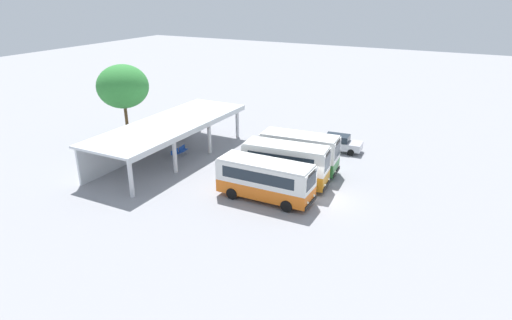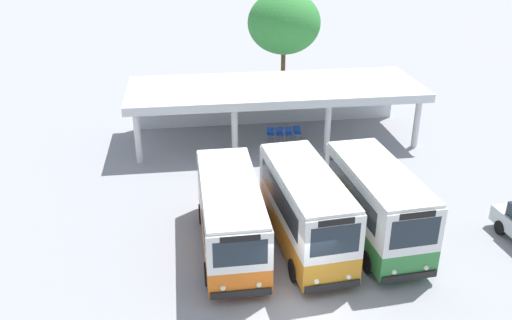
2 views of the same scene
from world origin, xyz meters
The scene contains 11 objects.
ground_plane centered at (0.00, 0.00, 0.00)m, with size 180.00×180.00×0.00m, color #939399.
city_bus_nearest_orange centered at (-2.16, 4.12, 1.70)m, with size 2.49×7.32×3.05m.
city_bus_second_in_row centered at (0.88, 3.84, 1.89)m, with size 2.83×6.97×3.44m.
city_bus_middle_cream centered at (3.93, 3.92, 1.86)m, with size 2.81×6.78×3.38m.
parked_car_flank centered at (10.50, 2.46, 0.83)m, with size 2.07×4.40×1.62m.
terminal_canopy centered at (1.60, 16.41, 2.67)m, with size 17.38×6.00×3.40m.
waiting_chair_end_by_column centered at (1.30, 15.31, 0.52)m, with size 0.45×0.45×0.86m.
waiting_chair_second_from_end centered at (1.85, 15.27, 0.52)m, with size 0.45×0.45×0.86m.
waiting_chair_middle_seat centered at (2.40, 15.23, 0.52)m, with size 0.45×0.45×0.86m.
waiting_chair_fourth_seat centered at (2.95, 15.30, 0.52)m, with size 0.45×0.45×0.86m.
roadside_tree_behind_canopy centered at (3.38, 22.72, 5.68)m, with size 5.09×5.09×7.86m.
Camera 1 is at (-28.70, -8.92, 14.88)m, focal length 30.73 mm.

